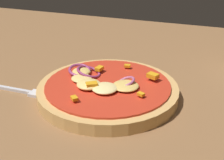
% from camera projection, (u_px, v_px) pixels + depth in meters
% --- Properties ---
extents(dining_table, '(1.35, 0.89, 0.03)m').
position_uv_depth(dining_table, '(106.00, 97.00, 0.54)').
color(dining_table, brown).
rests_on(dining_table, ground).
extents(pizza, '(0.22, 0.22, 0.04)m').
position_uv_depth(pizza, '(107.00, 90.00, 0.51)').
color(pizza, tan).
rests_on(pizza, dining_table).
extents(fork, '(0.18, 0.02, 0.01)m').
position_uv_depth(fork, '(14.00, 90.00, 0.53)').
color(fork, silver).
rests_on(fork, dining_table).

